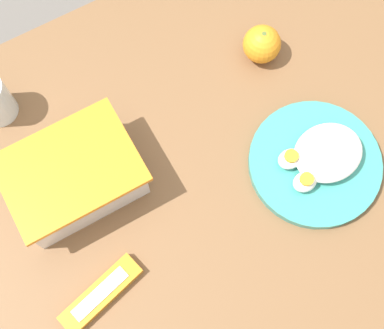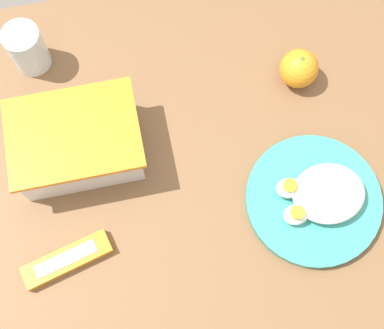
{
  "view_description": "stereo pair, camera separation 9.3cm",
  "coord_description": "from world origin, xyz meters",
  "px_view_note": "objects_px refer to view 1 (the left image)",
  "views": [
    {
      "loc": [
        -0.26,
        -0.21,
        1.63
      ],
      "look_at": [
        -0.11,
        0.05,
        0.75
      ],
      "focal_mm": 50.0,
      "sensor_mm": 36.0,
      "label": 1
    },
    {
      "loc": [
        -0.17,
        -0.24,
        1.63
      ],
      "look_at": [
        -0.11,
        0.05,
        0.75
      ],
      "focal_mm": 50.0,
      "sensor_mm": 36.0,
      "label": 2
    }
  ],
  "objects_px": {
    "food_container": "(75,178)",
    "rice_plate": "(318,160)",
    "orange_fruit": "(262,44)",
    "candy_bar": "(101,294)"
  },
  "relations": [
    {
      "from": "candy_bar",
      "to": "orange_fruit",
      "type": "bearing_deg",
      "value": 28.84
    },
    {
      "from": "food_container",
      "to": "rice_plate",
      "type": "height_order",
      "value": "food_container"
    },
    {
      "from": "food_container",
      "to": "orange_fruit",
      "type": "xyz_separation_m",
      "value": [
        0.42,
        0.07,
        -0.0
      ]
    },
    {
      "from": "food_container",
      "to": "candy_bar",
      "type": "relative_size",
      "value": 1.41
    },
    {
      "from": "candy_bar",
      "to": "rice_plate",
      "type": "bearing_deg",
      "value": 2.23
    },
    {
      "from": "rice_plate",
      "to": "food_container",
      "type": "bearing_deg",
      "value": 155.76
    },
    {
      "from": "food_container",
      "to": "rice_plate",
      "type": "bearing_deg",
      "value": -24.24
    },
    {
      "from": "food_container",
      "to": "candy_bar",
      "type": "xyz_separation_m",
      "value": [
        -0.05,
        -0.19,
        -0.03
      ]
    },
    {
      "from": "candy_bar",
      "to": "food_container",
      "type": "bearing_deg",
      "value": 75.12
    },
    {
      "from": "rice_plate",
      "to": "candy_bar",
      "type": "xyz_separation_m",
      "value": [
        -0.44,
        -0.02,
        -0.01
      ]
    }
  ]
}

